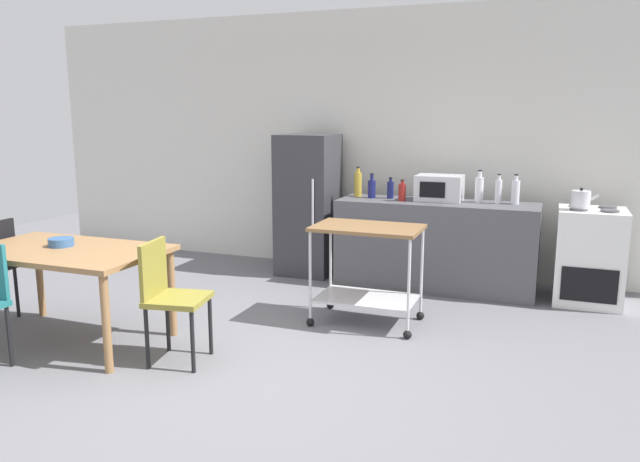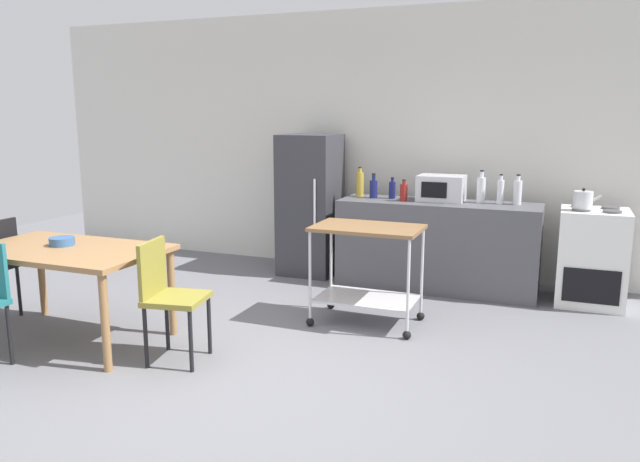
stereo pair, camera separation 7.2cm
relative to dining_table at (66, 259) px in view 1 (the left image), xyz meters
The scene contains 18 objects.
ground_plane 1.66m from the dining_table, ahead, with size 12.00×12.00×0.00m, color slate.
back_wall 3.57m from the dining_table, 64.13° to the left, with size 8.40×0.12×2.90m, color silver.
kitchen_counter 3.51m from the dining_table, 46.31° to the left, with size 2.00×0.64×0.90m, color #4C4C51.
dining_table is the anchor object (origin of this frame).
chair_olive 1.00m from the dining_table, ahead, with size 0.46×0.46×0.89m.
stove_oven 4.64m from the dining_table, 33.40° to the left, with size 0.60×0.61×0.92m.
refrigerator 2.81m from the dining_table, 69.78° to the left, with size 0.60×0.63×1.55m.
kitchen_cart 2.42m from the dining_table, 30.85° to the left, with size 0.91×0.57×0.85m.
bottle_vinegar 3.07m from the dining_table, 59.45° to the left, with size 0.08×0.08×0.32m.
bottle_sesame_oil 3.10m from the dining_table, 55.99° to the left, with size 0.08×0.08×0.26m.
bottle_soy_sauce 3.24m from the dining_table, 53.51° to the left, with size 0.07×0.07×0.22m.
bottle_wine 3.22m from the dining_table, 49.65° to the left, with size 0.07×0.07×0.22m.
microwave 3.58m from the dining_table, 47.08° to the left, with size 0.46×0.35×0.26m.
bottle_soda 3.86m from the dining_table, 42.92° to the left, with size 0.08×0.08×0.32m.
bottle_hot_sauce 3.99m from the dining_table, 40.96° to the left, with size 0.07×0.07×0.29m.
bottle_olive_oil 4.13m from the dining_table, 39.76° to the left, with size 0.08×0.08×0.29m.
fruit_bowl 0.16m from the dining_table, 146.41° to the left, with size 0.19×0.19×0.06m, color #33598C.
kettle 4.49m from the dining_table, 33.19° to the left, with size 0.24×0.17×0.19m.
Camera 1 is at (1.98, -3.54, 1.79)m, focal length 34.37 mm.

